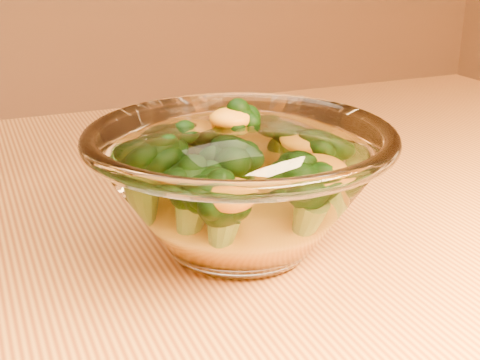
# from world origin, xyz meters

# --- Properties ---
(glass_bowl) EXTENTS (0.21, 0.21, 0.09)m
(glass_bowl) POSITION_xyz_m (0.05, -0.03, 0.80)
(glass_bowl) COLOR white
(glass_bowl) RESTS_ON table
(cheese_sauce) EXTENTS (0.11, 0.11, 0.03)m
(cheese_sauce) POSITION_xyz_m (0.05, -0.03, 0.78)
(cheese_sauce) COLOR orange
(cheese_sauce) RESTS_ON glass_bowl
(broccoli_heap) EXTENTS (0.14, 0.13, 0.07)m
(broccoli_heap) POSITION_xyz_m (0.05, -0.02, 0.81)
(broccoli_heap) COLOR black
(broccoli_heap) RESTS_ON cheese_sauce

